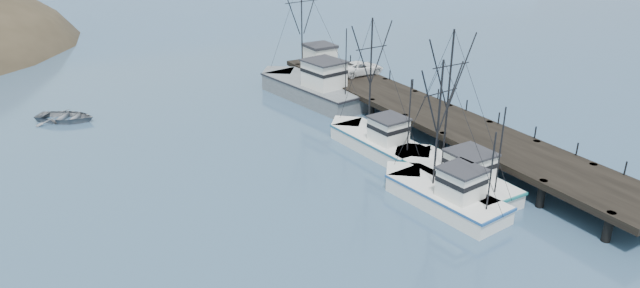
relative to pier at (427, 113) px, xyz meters
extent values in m
plane|color=#2F4B69|center=(-14.00, -16.00, -1.69)|extent=(400.00, 400.00, 0.00)
cube|color=black|center=(0.00, 0.00, 0.06)|extent=(6.00, 44.00, 0.50)
cylinder|color=black|center=(-2.60, -20.00, -0.69)|extent=(0.56, 0.56, 2.00)
cylinder|color=black|center=(-2.60, -15.00, -0.69)|extent=(0.56, 0.56, 2.00)
cylinder|color=black|center=(2.60, -15.00, -0.69)|extent=(0.56, 0.56, 2.00)
cylinder|color=black|center=(-2.60, -10.00, -0.69)|extent=(0.56, 0.56, 2.00)
cylinder|color=black|center=(2.60, -10.00, -0.69)|extent=(0.56, 0.56, 2.00)
cylinder|color=black|center=(-2.60, -5.00, -0.69)|extent=(0.56, 0.56, 2.00)
cylinder|color=black|center=(2.60, -5.00, -0.69)|extent=(0.56, 0.56, 2.00)
cylinder|color=black|center=(-2.60, 0.00, -0.69)|extent=(0.56, 0.56, 2.00)
cylinder|color=black|center=(2.60, 0.00, -0.69)|extent=(0.56, 0.56, 2.00)
cylinder|color=black|center=(-2.60, 5.00, -0.69)|extent=(0.56, 0.56, 2.00)
cylinder|color=black|center=(2.60, 5.00, -0.69)|extent=(0.56, 0.56, 2.00)
cylinder|color=black|center=(-2.60, 10.00, -0.69)|extent=(0.56, 0.56, 2.00)
cylinder|color=black|center=(2.60, 10.00, -0.69)|extent=(0.56, 0.56, 2.00)
cylinder|color=black|center=(-2.60, 15.00, -0.69)|extent=(0.56, 0.56, 2.00)
cylinder|color=black|center=(2.60, 15.00, -0.69)|extent=(0.56, 0.56, 2.00)
cylinder|color=black|center=(-2.60, 20.00, -0.69)|extent=(0.56, 0.56, 2.00)
cylinder|color=black|center=(2.60, 20.00, -0.69)|extent=(0.56, 0.56, 2.00)
cube|color=silver|center=(-5.63, -9.91, -1.24)|extent=(3.92, 9.59, 1.60)
cube|color=silver|center=(-5.74, -5.15, -1.24)|extent=(3.72, 3.72, 1.60)
cube|color=#1C7273|center=(-5.63, -9.91, -0.54)|extent=(4.00, 9.84, 0.18)
cube|color=silver|center=(-5.60, -11.13, 0.51)|extent=(2.66, 2.74, 1.90)
cube|color=#26262B|center=(-5.60, -11.13, 1.54)|extent=(2.89, 2.99, 0.16)
cylinder|color=black|center=(-5.66, -8.45, 4.60)|extent=(0.14, 0.14, 10.08)
cylinder|color=black|center=(-5.55, -13.57, 2.58)|extent=(0.10, 0.10, 6.05)
cube|color=silver|center=(-8.11, -11.76, -1.24)|extent=(4.32, 8.76, 1.60)
cube|color=silver|center=(-8.58, -7.57, -1.24)|extent=(3.38, 3.38, 1.60)
cube|color=#1E4A8A|center=(-8.11, -11.76, -0.54)|extent=(4.42, 8.98, 0.18)
cube|color=silver|center=(-7.99, -12.84, 0.51)|extent=(2.63, 2.63, 1.90)
cube|color=#26262B|center=(-7.99, -12.84, 1.54)|extent=(2.86, 2.87, 0.16)
cylinder|color=black|center=(-8.26, -10.47, 3.93)|extent=(0.14, 0.14, 8.75)
cylinder|color=black|center=(-7.75, -14.98, 2.18)|extent=(0.10, 0.10, 5.25)
cube|color=silver|center=(-6.45, -1.54, -1.24)|extent=(4.07, 9.22, 1.60)
cube|color=silver|center=(-6.75, 2.96, -1.24)|extent=(3.46, 3.46, 1.60)
cube|color=#1C5272|center=(-6.45, -1.54, -0.54)|extent=(4.15, 9.46, 0.18)
cube|color=silver|center=(-6.37, -2.69, 0.51)|extent=(2.59, 2.70, 1.90)
cube|color=#26262B|center=(-6.37, -2.69, 1.54)|extent=(2.81, 2.94, 0.16)
cylinder|color=black|center=(-6.54, -0.15, 4.37)|extent=(0.14, 0.14, 9.62)
cylinder|color=black|center=(-6.21, -4.99, 2.45)|extent=(0.10, 0.10, 5.77)
cube|color=slate|center=(-4.44, 12.94, -0.94)|extent=(6.38, 13.57, 2.20)
cube|color=slate|center=(-5.39, 19.39, -0.94)|extent=(4.48, 4.48, 2.20)
cube|color=black|center=(-4.44, 12.94, 0.06)|extent=(6.52, 13.91, 0.18)
cube|color=silver|center=(-4.20, 11.29, 1.46)|extent=(3.67, 4.10, 2.60)
cube|color=#26262B|center=(-4.20, 11.29, 2.84)|extent=(3.99, 4.47, 0.16)
cylinder|color=black|center=(-4.73, 14.93, 5.57)|extent=(0.14, 0.14, 10.82)
cylinder|color=black|center=(-3.71, 7.98, 3.41)|extent=(0.10, 0.10, 6.49)
cube|color=silver|center=(-1.40, 16.94, 1.56)|extent=(2.80, 3.00, 2.50)
cube|color=#26262B|center=(-1.40, 16.94, 2.96)|extent=(3.00, 3.20, 0.30)
imported|color=white|center=(1.28, 12.79, 1.03)|extent=(5.22, 2.44, 1.44)
imported|color=slate|center=(-28.11, 19.26, -1.69)|extent=(6.86, 6.56, 1.16)
camera|label=1|loc=(-32.78, -37.06, 17.33)|focal=32.00mm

